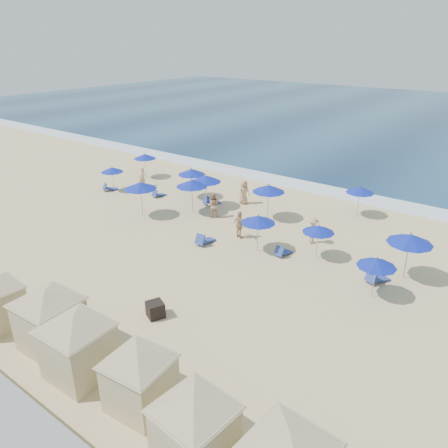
{
  "coord_description": "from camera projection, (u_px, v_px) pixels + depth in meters",
  "views": [
    {
      "loc": [
        14.22,
        -16.61,
        11.66
      ],
      "look_at": [
        -0.57,
        3.0,
        1.07
      ],
      "focal_mm": 35.0,
      "sensor_mm": 36.0,
      "label": 1
    }
  ],
  "objects": [
    {
      "name": "umbrella_8",
      "position": [
        319.0,
        229.0,
        24.27
      ],
      "size": [
        1.82,
        1.82,
        2.07
      ],
      "color": "#A5A8AD",
      "rests_on": "ground"
    },
    {
      "name": "cabana_2",
      "position": [
        77.0,
        338.0,
        15.75
      ],
      "size": [
        4.57,
        4.57,
        2.87
      ],
      "color": "tan",
      "rests_on": "ground"
    },
    {
      "name": "cabana_4",
      "position": [
        195.0,
        420.0,
        12.5
      ],
      "size": [
        4.29,
        4.29,
        2.7
      ],
      "color": "tan",
      "rests_on": "ground"
    },
    {
      "name": "beachgoer_2",
      "position": [
        240.0,
        225.0,
        27.11
      ],
      "size": [
        1.11,
        0.69,
        1.76
      ],
      "primitive_type": "imported",
      "rotation": [
        0.0,
        0.0,
        2.87
      ],
      "color": "tan",
      "rests_on": "ground"
    },
    {
      "name": "cabana_1",
      "position": [
        49.0,
        311.0,
        17.23
      ],
      "size": [
        4.62,
        4.62,
        2.9
      ],
      "color": "tan",
      "rests_on": "ground"
    },
    {
      "name": "umbrella_7",
      "position": [
        269.0,
        188.0,
        29.46
      ],
      "size": [
        2.23,
        2.23,
        2.54
      ],
      "color": "#A5A8AD",
      "rests_on": "ground"
    },
    {
      "name": "umbrella_2",
      "position": [
        192.0,
        172.0,
        33.45
      ],
      "size": [
        2.13,
        2.13,
        2.43
      ],
      "color": "#A5A8AD",
      "rests_on": "ground"
    },
    {
      "name": "ocean",
      "position": [
        437.0,
        121.0,
        64.97
      ],
      "size": [
        160.0,
        80.0,
        0.06
      ],
      "primitive_type": "cube",
      "color": "#0D294B",
      "rests_on": "ground"
    },
    {
      "name": "umbrella_5",
      "position": [
        192.0,
        183.0,
        30.46
      ],
      "size": [
        2.25,
        2.25,
        2.56
      ],
      "color": "#A5A8AD",
      "rests_on": "ground"
    },
    {
      "name": "umbrella_4",
      "position": [
        206.0,
        179.0,
        31.51
      ],
      "size": [
        2.23,
        2.23,
        2.54
      ],
      "color": "#A5A8AD",
      "rests_on": "ground"
    },
    {
      "name": "surf_line",
      "position": [
        321.0,
        189.0,
        36.0
      ],
      "size": [
        160.0,
        2.5,
        0.08
      ],
      "primitive_type": "cube",
      "color": "white",
      "rests_on": "ground"
    },
    {
      "name": "trash_bin",
      "position": [
        155.0,
        310.0,
        19.61
      ],
      "size": [
        0.95,
        0.95,
        0.72
      ],
      "primitive_type": "cube",
      "rotation": [
        0.0,
        0.0,
        -0.43
      ],
      "color": "black",
      "rests_on": "ground"
    },
    {
      "name": "beachgoer_3",
      "position": [
        313.0,
        231.0,
        26.4
      ],
      "size": [
        1.11,
        1.24,
        1.67
      ],
      "primitive_type": "imported",
      "rotation": [
        0.0,
        0.0,
        0.99
      ],
      "color": "tan",
      "rests_on": "ground"
    },
    {
      "name": "beach_chair_4",
      "position": [
        282.0,
        252.0,
        25.15
      ],
      "size": [
        0.68,
        1.26,
        0.66
      ],
      "color": "navy",
      "rests_on": "ground"
    },
    {
      "name": "beachgoer_4",
      "position": [
        244.0,
        192.0,
        32.69
      ],
      "size": [
        0.88,
        1.05,
        1.83
      ],
      "primitive_type": "imported",
      "rotation": [
        0.0,
        0.0,
        1.18
      ],
      "color": "tan",
      "rests_on": "ground"
    },
    {
      "name": "umbrella_0",
      "position": [
        145.0,
        156.0,
        38.42
      ],
      "size": [
        1.96,
        1.96,
        2.23
      ],
      "color": "#A5A8AD",
      "rests_on": "ground"
    },
    {
      "name": "umbrella_10",
      "position": [
        410.0,
        239.0,
        21.97
      ],
      "size": [
        2.3,
        2.3,
        2.62
      ],
      "color": "#A5A8AD",
      "rests_on": "ground"
    },
    {
      "name": "umbrella_6",
      "position": [
        258.0,
        219.0,
        25.01
      ],
      "size": [
        2.03,
        2.03,
        2.31
      ],
      "color": "#A5A8AD",
      "rests_on": "ground"
    },
    {
      "name": "beachgoer_0",
      "position": [
        143.0,
        177.0,
        36.58
      ],
      "size": [
        0.62,
        0.44,
        1.6
      ],
      "primitive_type": "imported",
      "rotation": [
        0.0,
        0.0,
        0.1
      ],
      "color": "tan",
      "rests_on": "ground"
    },
    {
      "name": "beach_chair_3",
      "position": [
        204.0,
        240.0,
        26.53
      ],
      "size": [
        0.62,
        1.4,
        0.77
      ],
      "color": "navy",
      "rests_on": "ground"
    },
    {
      "name": "umbrella_1",
      "position": [
        112.0,
        170.0,
        35.09
      ],
      "size": [
        1.81,
        1.81,
        2.06
      ],
      "color": "#A5A8AD",
      "rests_on": "ground"
    },
    {
      "name": "cabana_3",
      "position": [
        139.0,
        371.0,
        14.41
      ],
      "size": [
        4.12,
        4.12,
        2.6
      ],
      "color": "tan",
      "rests_on": "ground"
    },
    {
      "name": "beach_chair_2",
      "position": [
        210.0,
        201.0,
        32.78
      ],
      "size": [
        1.08,
        1.49,
        0.75
      ],
      "color": "navy",
      "rests_on": "ground"
    },
    {
      "name": "beach_chair_1",
      "position": [
        158.0,
        194.0,
        34.38
      ],
      "size": [
        0.63,
        1.21,
        0.64
      ],
      "color": "navy",
      "rests_on": "ground"
    },
    {
      "name": "beachgoer_1",
      "position": [
        213.0,
        205.0,
        30.24
      ],
      "size": [
        1.1,
        1.08,
        1.79
      ],
      "primitive_type": "imported",
      "rotation": [
        0.0,
        0.0,
        3.83
      ],
      "color": "tan",
      "rests_on": "ground"
    },
    {
      "name": "beach_chair_5",
      "position": [
        376.0,
        278.0,
        22.39
      ],
      "size": [
        1.12,
        1.49,
        0.75
      ],
      "color": "navy",
      "rests_on": "ground"
    },
    {
      "name": "umbrella_9",
      "position": [
        360.0,
        190.0,
        30.06
      ],
      "size": [
        1.95,
        1.95,
        2.21
      ],
      "color": "#A5A8AD",
      "rests_on": "ground"
    },
    {
      "name": "ground",
      "position": [
        200.0,
        261.0,
        24.65
      ],
      "size": [
        160.0,
        160.0,
        0.0
      ],
      "primitive_type": "plane",
      "color": "#D9BE89",
      "rests_on": "ground"
    },
    {
      "name": "umbrella_3",
      "position": [
        140.0,
        186.0,
        29.9
      ],
      "size": [
        2.27,
        2.27,
        2.59
      ],
      "color": "#A5A8AD",
      "rests_on": "ground"
    },
    {
      "name": "beach_chair_0",
      "position": [
        109.0,
        188.0,
        35.72
      ],
      "size": [
        0.97,
        1.33,
        0.67
      ],
      "color": "navy",
      "rests_on": "ground"
    },
    {
      "name": "umbrella_11",
      "position": [
        377.0,
        263.0,
        20.53
      ],
      "size": [
        1.88,
        1.88,
        2.14
      ],
      "color": "#A5A8AD",
      "rests_on": "ground"
    }
  ]
}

